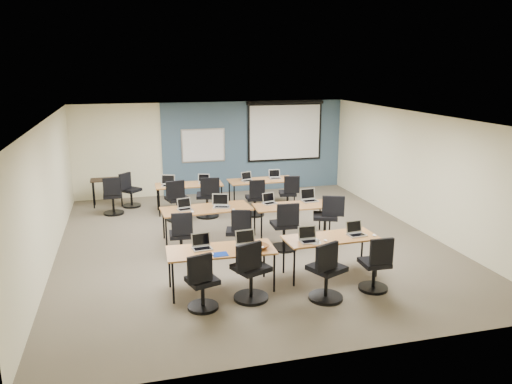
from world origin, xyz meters
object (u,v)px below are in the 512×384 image
object	(u,v)px
task_chair_4	(181,239)
laptop_6	(269,201)
task_chair_10	(255,201)
task_chair_2	(326,276)
laptop_9	(204,181)
spare_chair_b	(113,199)
task_chair_6	(285,230)
laptop_10	(247,179)
whiteboard	(203,146)
task_chair_0	(202,286)
task_chair_1	(251,276)
training_table_mid_left	(206,210)
spare_chair_a	(130,193)
laptop_11	(275,176)
training_table_front_right	(331,240)
laptop_1	(246,242)
task_chair_8	(177,203)
training_table_front_left	(221,252)
laptop_2	(309,238)
laptop_3	(356,232)
laptop_5	(221,204)
projector_screen	(285,128)
task_chair_9	(208,200)
task_chair_5	(238,235)
laptop_7	(309,198)
utility_table	(107,183)
task_chair_7	(327,222)
task_chair_3	(376,268)
task_chair_11	(289,197)
laptop_4	(185,207)
training_table_back_right	(262,181)
training_table_mid_right	(292,207)
laptop_8	(169,183)
laptop_0	(202,245)
training_table_back_left	(189,186)

from	to	relation	value
task_chair_4	laptop_6	size ratio (longest dim) A/B	3.30
task_chair_10	task_chair_2	bearing A→B (deg)	-87.66
laptop_9	spare_chair_b	size ratio (longest dim) A/B	0.30
task_chair_6	laptop_10	bearing A→B (deg)	91.44
whiteboard	task_chair_0	bearing A→B (deg)	-99.29
task_chair_1	spare_chair_b	xyz separation A→B (m)	(-2.22, 5.58, -0.02)
training_table_mid_left	spare_chair_a	bearing A→B (deg)	113.27
laptop_6	laptop_11	xyz separation A→B (m)	(0.86, 2.39, 0.00)
training_table_mid_left	laptop_10	distance (m)	2.75
training_table_front_right	laptop_9	distance (m)	5.01
laptop_1	task_chair_8	size ratio (longest dim) A/B	0.33
whiteboard	training_table_front_left	size ratio (longest dim) A/B	0.71
training_table_front_left	laptop_2	distance (m)	1.57
spare_chair_a	laptop_3	bearing A→B (deg)	-99.41
laptop_9	spare_chair_a	world-z (taller)	spare_chair_a
training_table_front_left	laptop_5	world-z (taller)	laptop_5
projector_screen	task_chair_9	xyz separation A→B (m)	(-2.79, -2.37, -1.45)
projector_screen	laptop_9	world-z (taller)	projector_screen
task_chair_0	task_chair_5	world-z (taller)	task_chair_0
laptop_1	spare_chair_b	bearing A→B (deg)	109.73
laptop_7	utility_table	distance (m)	5.68
task_chair_1	laptop_10	bearing A→B (deg)	54.62
task_chair_7	task_chair_2	bearing A→B (deg)	-91.88
task_chair_3	laptop_6	distance (m)	3.41
task_chair_5	task_chair_11	world-z (taller)	task_chair_11
laptop_1	laptop_5	world-z (taller)	laptop_5
laptop_2	task_chair_8	bearing A→B (deg)	114.23
training_table_front_right	laptop_1	bearing A→B (deg)	179.91
task_chair_10	spare_chair_b	bearing A→B (deg)	166.56
laptop_3	utility_table	xyz separation A→B (m)	(-4.51, 5.85, -0.15)
training_table_mid_left	laptop_4	distance (m)	0.48
training_table_back_right	task_chair_8	bearing A→B (deg)	-163.84
training_table_mid_right	laptop_9	bearing A→B (deg)	122.75
projector_screen	laptop_8	size ratio (longest dim) A/B	6.68
laptop_1	task_chair_11	distance (m)	4.68
projector_screen	laptop_9	xyz separation A→B (m)	(-2.76, -1.71, -1.10)
laptop_3	task_chair_2	bearing A→B (deg)	-141.82
task_chair_2	laptop_5	bearing A→B (deg)	83.01
laptop_7	laptop_10	bearing A→B (deg)	106.75
task_chair_6	laptop_8	world-z (taller)	task_chair_6
laptop_0	laptop_10	distance (m)	5.10
laptop_4	task_chair_10	size ratio (longest dim) A/B	0.31
laptop_4	laptop_3	bearing A→B (deg)	-54.12
laptop_2	task_chair_5	size ratio (longest dim) A/B	0.35
task_chair_4	training_table_front_right	bearing A→B (deg)	-27.63
training_table_back_left	laptop_10	size ratio (longest dim) A/B	5.68
training_table_front_left	task_chair_6	size ratio (longest dim) A/B	1.74
utility_table	task_chair_4	bearing A→B (deg)	-72.00
laptop_11	spare_chair_b	world-z (taller)	spare_chair_b
task_chair_11	training_table_front_left	bearing A→B (deg)	-108.70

